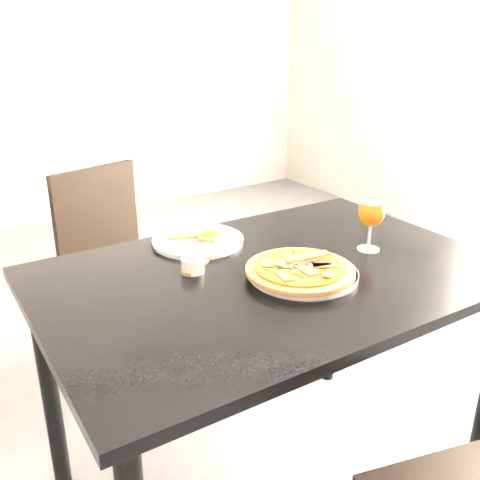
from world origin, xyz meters
TOP-DOWN VIEW (x-y plane):
  - dining_table at (0.10, 0.08)m, footprint 1.23×0.84m
  - chair_far at (0.00, 0.96)m, footprint 0.47×0.47m
  - plate_main at (0.15, 0.01)m, footprint 0.29×0.29m
  - pizza at (0.14, 0.01)m, footprint 0.28×0.28m
  - plate_second at (0.04, 0.37)m, footprint 0.30×0.30m
  - crust_scraps at (0.06, 0.36)m, footprint 0.17×0.12m
  - loose_crust at (-0.05, 0.21)m, footprint 0.10×0.08m
  - sauce_cup at (-0.07, 0.19)m, footprint 0.06×0.06m
  - beer_glass at (0.42, 0.04)m, footprint 0.08×0.08m

SIDE VIEW (x-z plane):
  - chair_far at x=0.00m, z-range 0.04..0.89m
  - dining_table at x=0.10m, z-range 0.28..1.03m
  - loose_crust at x=-0.05m, z-range 0.75..0.76m
  - plate_second at x=0.04m, z-range 0.75..0.76m
  - plate_main at x=0.15m, z-range 0.75..0.76m
  - crust_scraps at x=0.06m, z-range 0.76..0.78m
  - sauce_cup at x=-0.07m, z-range 0.75..0.79m
  - pizza at x=0.14m, z-range 0.76..0.79m
  - beer_glass at x=0.42m, z-range 0.79..0.95m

